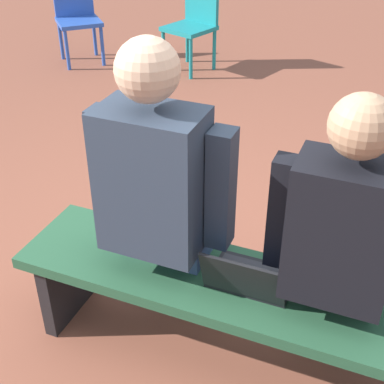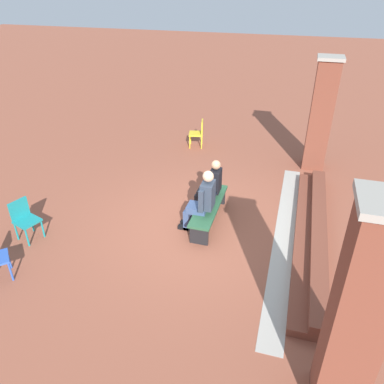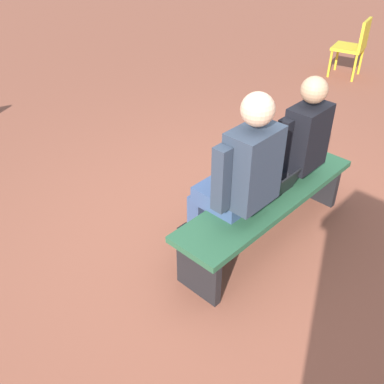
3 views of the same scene
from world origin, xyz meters
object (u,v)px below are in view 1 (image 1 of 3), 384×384
object	(u,v)px
person_student	(342,244)
plastic_chair_by_pillar	(194,20)
person_adult	(166,195)
bench	(233,299)
laptop	(248,278)
plastic_chair_far_left	(77,14)

from	to	relation	value
person_student	plastic_chair_by_pillar	size ratio (longest dim) A/B	1.56
person_student	plastic_chair_by_pillar	bearing A→B (deg)	-59.99
person_adult	plastic_chair_by_pillar	size ratio (longest dim) A/B	1.66
person_student	person_adult	size ratio (longest dim) A/B	0.94
bench	laptop	bearing A→B (deg)	169.07
person_student	laptop	xyz separation A→B (m)	(0.31, 0.08, -0.20)
bench	plastic_chair_by_pillar	size ratio (longest dim) A/B	2.14
laptop	plastic_chair_far_left	xyz separation A→B (m)	(2.83, -3.20, -0.02)
person_student	bench	bearing A→B (deg)	9.95
bench	person_adult	size ratio (longest dim) A/B	1.29
person_adult	bench	bearing A→B (deg)	167.47
plastic_chair_far_left	bench	bearing A→B (deg)	130.97
laptop	plastic_chair_far_left	distance (m)	4.27
bench	plastic_chair_far_left	size ratio (longest dim) A/B	2.14
person_adult	plastic_chair_far_left	world-z (taller)	person_adult
bench	plastic_chair_far_left	distance (m)	4.23
bench	person_student	bearing A→B (deg)	-170.05
person_student	plastic_chair_far_left	distance (m)	4.44
bench	plastic_chair_by_pillar	world-z (taller)	plastic_chair_by_pillar
bench	plastic_chair_far_left	xyz separation A→B (m)	(2.77, -3.19, 0.13)
bench	laptop	xyz separation A→B (m)	(-0.06, 0.01, 0.15)
plastic_chair_by_pillar	plastic_chair_far_left	world-z (taller)	same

